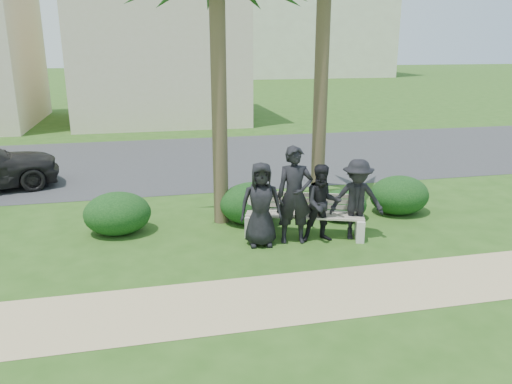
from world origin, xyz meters
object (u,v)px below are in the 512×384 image
(man_a, at_px, (261,204))
(man_c, at_px, (322,203))
(man_b, at_px, (294,195))
(park_bench, at_px, (304,218))
(man_d, at_px, (357,200))

(man_a, height_order, man_c, man_a)
(man_b, xyz_separation_m, man_c, (0.55, -0.07, -0.18))
(park_bench, height_order, man_a, man_a)
(park_bench, relative_size, man_a, 1.55)
(man_a, xyz_separation_m, man_b, (0.66, 0.00, 0.14))
(man_b, xyz_separation_m, man_d, (1.24, -0.10, -0.14))
(park_bench, distance_m, man_c, 0.58)
(man_c, height_order, man_d, man_d)
(man_a, xyz_separation_m, man_d, (1.90, -0.09, -0.01))
(man_b, height_order, man_c, man_b)
(man_d, bearing_deg, man_c, -167.23)
(man_a, relative_size, man_b, 0.86)
(park_bench, relative_size, man_c, 1.64)
(park_bench, xyz_separation_m, man_b, (-0.29, -0.27, 0.58))
(park_bench, xyz_separation_m, man_a, (-0.95, -0.28, 0.44))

